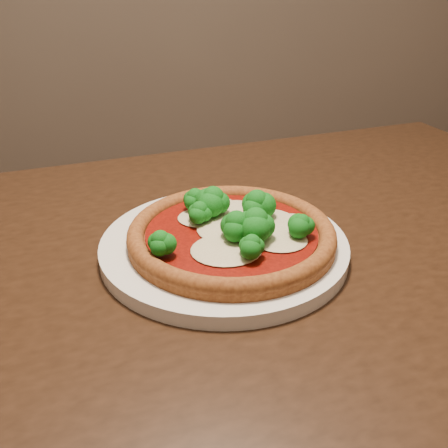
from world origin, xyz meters
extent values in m
cube|color=black|center=(-0.12, -0.19, 0.73)|extent=(1.39, 0.93, 0.04)
cylinder|color=black|center=(0.41, 0.22, 0.35)|extent=(0.06, 0.06, 0.71)
cylinder|color=silver|center=(-0.11, -0.21, 0.76)|extent=(0.31, 0.31, 0.02)
cylinder|color=brown|center=(-0.10, -0.22, 0.77)|extent=(0.26, 0.26, 0.01)
torus|color=brown|center=(-0.10, -0.22, 0.78)|extent=(0.26, 0.26, 0.02)
cylinder|color=maroon|center=(-0.10, -0.22, 0.78)|extent=(0.21, 0.21, 0.00)
ellipsoid|color=beige|center=(-0.12, -0.26, 0.78)|extent=(0.08, 0.08, 0.01)
ellipsoid|color=beige|center=(-0.11, -0.14, 0.78)|extent=(0.05, 0.05, 0.00)
ellipsoid|color=beige|center=(-0.09, -0.21, 0.78)|extent=(0.10, 0.09, 0.01)
ellipsoid|color=beige|center=(-0.02, -0.21, 0.78)|extent=(0.06, 0.05, 0.00)
ellipsoid|color=beige|center=(-0.06, -0.20, 0.78)|extent=(0.08, 0.08, 0.01)
ellipsoid|color=beige|center=(-0.13, -0.18, 0.78)|extent=(0.06, 0.06, 0.01)
ellipsoid|color=beige|center=(-0.05, -0.25, 0.78)|extent=(0.07, 0.06, 0.01)
ellipsoid|color=beige|center=(-0.09, -0.16, 0.78)|extent=(0.07, 0.06, 0.01)
ellipsoid|color=#15851D|center=(-0.12, -0.17, 0.81)|extent=(0.05, 0.05, 0.04)
ellipsoid|color=#15851D|center=(-0.02, -0.25, 0.80)|extent=(0.04, 0.04, 0.03)
ellipsoid|color=#15851D|center=(-0.10, -0.24, 0.81)|extent=(0.05, 0.05, 0.04)
ellipsoid|color=#15851D|center=(-0.08, -0.25, 0.81)|extent=(0.05, 0.05, 0.04)
ellipsoid|color=#15851D|center=(-0.14, -0.15, 0.80)|extent=(0.04, 0.04, 0.03)
ellipsoid|color=#15851D|center=(-0.19, -0.26, 0.80)|extent=(0.04, 0.04, 0.03)
ellipsoid|color=#15851D|center=(-0.06, -0.19, 0.81)|extent=(0.05, 0.05, 0.04)
ellipsoid|color=#15851D|center=(-0.14, -0.19, 0.80)|extent=(0.04, 0.04, 0.03)
ellipsoid|color=#15851D|center=(-0.09, -0.29, 0.80)|extent=(0.03, 0.03, 0.03)
camera|label=1|loc=(-0.22, -0.75, 1.08)|focal=40.00mm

